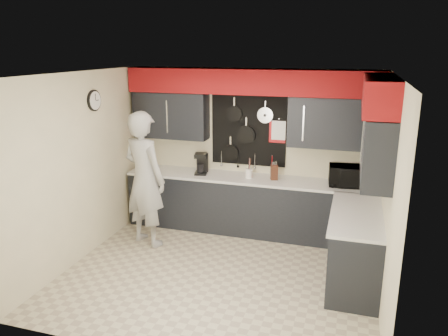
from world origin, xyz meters
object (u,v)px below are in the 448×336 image
(microwave, at_px, (348,176))
(person, at_px, (145,179))
(utensil_crock, at_px, (249,173))
(coffee_maker, at_px, (201,163))
(knife_block, at_px, (274,172))

(microwave, relative_size, person, 0.27)
(microwave, height_order, utensil_crock, microwave)
(microwave, distance_m, utensil_crock, 1.50)
(coffee_maker, distance_m, person, 1.04)
(knife_block, bearing_deg, microwave, -19.44)
(microwave, xyz_separation_m, utensil_crock, (-1.50, -0.03, -0.08))
(knife_block, bearing_deg, utensil_crock, 163.90)
(coffee_maker, relative_size, person, 0.17)
(coffee_maker, xyz_separation_m, person, (-0.59, -0.85, -0.08))
(utensil_crock, height_order, coffee_maker, coffee_maker)
(utensil_crock, xyz_separation_m, person, (-1.38, -0.84, 0.03))
(utensil_crock, bearing_deg, microwave, 1.00)
(knife_block, height_order, person, person)
(coffee_maker, bearing_deg, microwave, -12.44)
(microwave, xyz_separation_m, knife_block, (-1.10, -0.00, -0.04))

